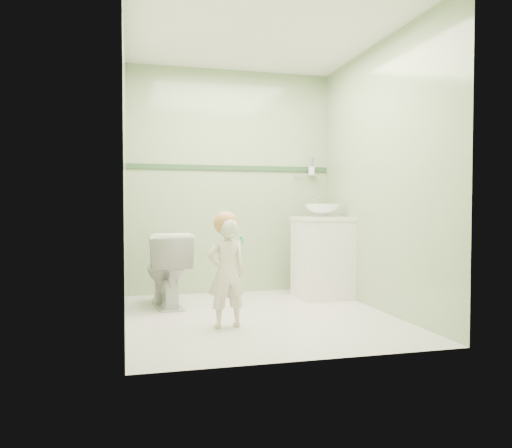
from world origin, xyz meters
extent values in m
plane|color=silver|center=(0.00, 0.00, 0.00)|extent=(2.50, 2.50, 0.00)
cube|color=#8DAE7B|center=(0.00, 1.25, 1.20)|extent=(2.20, 0.04, 2.40)
cube|color=#8DAE7B|center=(0.00, -1.25, 1.20)|extent=(2.20, 0.04, 2.40)
cube|color=#8DAE7B|center=(-1.10, 0.00, 1.20)|extent=(0.04, 2.50, 2.40)
cube|color=#8DAE7B|center=(1.10, 0.00, 1.20)|extent=(0.04, 2.50, 2.40)
plane|color=white|center=(0.00, 0.00, 2.40)|extent=(2.50, 2.50, 0.00)
cube|color=#2F502F|center=(0.00, 1.24, 1.35)|extent=(2.20, 0.02, 0.05)
cube|color=white|center=(0.84, 0.70, 0.40)|extent=(0.52, 0.50, 0.80)
cube|color=white|center=(0.84, 0.70, 0.81)|extent=(0.54, 0.52, 0.04)
imported|color=white|center=(0.84, 0.70, 0.89)|extent=(0.37, 0.37, 0.13)
cylinder|color=silver|center=(0.84, 0.90, 0.95)|extent=(0.03, 0.03, 0.18)
cylinder|color=silver|center=(0.84, 0.85, 1.03)|extent=(0.02, 0.12, 0.02)
cylinder|color=silver|center=(0.84, 1.20, 1.28)|extent=(0.26, 0.02, 0.02)
cylinder|color=silver|center=(0.90, 1.18, 1.33)|extent=(0.07, 0.07, 0.09)
cylinder|color=#4558E4|center=(0.89, 1.17, 1.40)|extent=(0.01, 0.01, 0.17)
cylinder|color=#7C45A0|center=(0.90, 1.17, 1.40)|extent=(0.01, 0.01, 0.17)
cylinder|color=#BE233D|center=(0.91, 1.19, 1.40)|extent=(0.01, 0.01, 0.17)
imported|color=white|center=(-0.74, 0.63, 0.35)|extent=(0.46, 0.72, 0.70)
imported|color=beige|center=(-0.35, -0.30, 0.42)|extent=(0.33, 0.24, 0.84)
sphere|color=#C4814A|center=(-0.35, -0.28, 0.80)|extent=(0.19, 0.19, 0.19)
cylinder|color=#118673|center=(-0.25, -0.42, 0.68)|extent=(0.06, 0.14, 0.06)
cube|color=white|center=(-0.32, -0.38, 0.72)|extent=(0.03, 0.03, 0.02)
camera|label=1|loc=(-1.07, -4.07, 0.93)|focal=35.12mm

